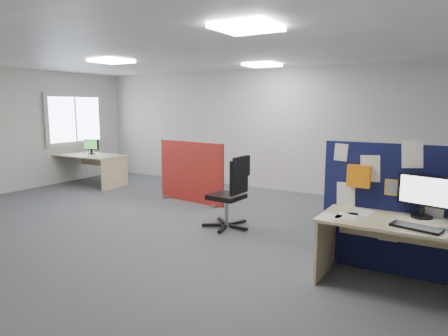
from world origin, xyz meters
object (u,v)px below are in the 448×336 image
at_px(navy_divider, 403,210).
at_px(monitor_main, 423,194).
at_px(main_desk, 410,238).
at_px(red_divider, 191,173).
at_px(monitor_second, 91,146).
at_px(office_chair, 233,189).
at_px(second_desk, 91,161).

relative_size(navy_divider, monitor_main, 3.48).
distance_m(main_desk, red_divider, 4.60).
bearing_deg(monitor_second, navy_divider, -31.06).
height_order(monitor_second, office_chair, office_chair).
relative_size(main_desk, second_desk, 1.01).
bearing_deg(second_desk, monitor_second, 113.34).
relative_size(main_desk, monitor_main, 3.42).
xyz_separation_m(red_divider, second_desk, (-3.11, 0.20, -0.03)).
relative_size(monitor_main, office_chair, 0.46).
xyz_separation_m(main_desk, monitor_second, (-7.29, 2.25, 0.37)).
xyz_separation_m(monitor_second, office_chair, (4.72, -1.39, -0.29)).
height_order(second_desk, office_chair, office_chair).
bearing_deg(navy_divider, monitor_second, 165.16).
height_order(monitor_main, monitor_second, monitor_main).
relative_size(navy_divider, office_chair, 1.60).
relative_size(navy_divider, second_desk, 1.03).
bearing_deg(second_desk, main_desk, -16.79).
xyz_separation_m(main_desk, monitor_main, (0.08, 0.21, 0.42)).
distance_m(main_desk, monitor_main, 0.48).
xyz_separation_m(navy_divider, red_divider, (-4.03, 1.63, -0.16)).
bearing_deg(navy_divider, second_desk, 165.58).
bearing_deg(navy_divider, main_desk, -71.32).
distance_m(monitor_main, red_divider, 4.60).
relative_size(monitor_main, red_divider, 0.32).
bearing_deg(navy_divider, monitor_main, -35.34).
relative_size(main_desk, office_chair, 1.57).
bearing_deg(red_divider, monitor_second, -178.54).
height_order(navy_divider, main_desk, navy_divider).
distance_m(main_desk, office_chair, 2.71).
distance_m(navy_divider, red_divider, 4.35).
height_order(navy_divider, monitor_second, navy_divider).
height_order(navy_divider, monitor_main, navy_divider).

